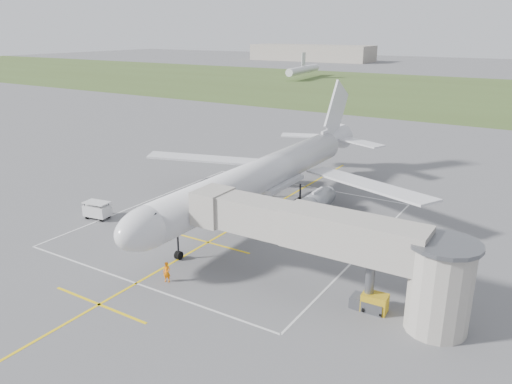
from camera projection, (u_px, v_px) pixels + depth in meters
The scene contains 10 objects.
ground at pixel (260, 213), 58.21m from camera, with size 700.00×700.00×0.00m, color #5D5D60.
grass_strip at pixel (468, 94), 162.92m from camera, with size 700.00×120.00×0.02m, color #3F5324.
apron_markings at pixel (232, 229), 53.52m from camera, with size 28.20×60.00×0.01m.
airliner at pixel (263, 175), 57.44m from camera, with size 38.93×46.75×13.52m.
jet_bridge at pixel (343, 246), 37.94m from camera, with size 23.40×5.00×7.20m.
gpu_unit at pixel (375, 303), 37.76m from camera, with size 1.98×1.45×1.43m.
baggage_cart at pixel (97, 210), 56.15m from camera, with size 3.03×2.08×1.96m.
ramp_worker_nose at pixel (167, 272), 42.08m from camera, with size 0.66×0.43×1.81m, color orange.
ramp_worker_wing at pixel (195, 195), 61.84m from camera, with size 0.76×0.59×1.55m, color #EF6007.
distant_hangars at pixel (484, 57), 278.33m from camera, with size 345.00×49.00×12.00m.
Camera 1 is at (28.49, -46.50, 20.51)m, focal length 35.00 mm.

